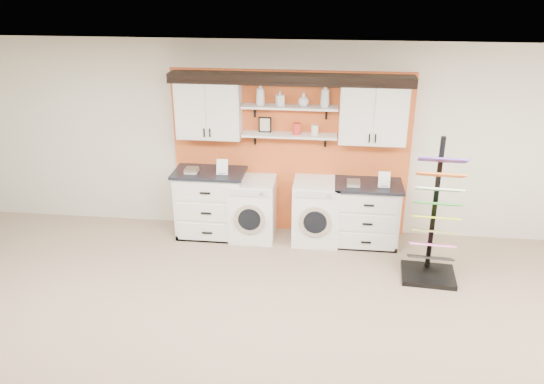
# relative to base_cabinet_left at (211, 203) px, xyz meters

# --- Properties ---
(ceiling) EXTENTS (10.00, 10.00, 0.00)m
(ceiling) POSITION_rel_base_cabinet_left_xyz_m (1.13, -3.64, 2.30)
(ceiling) COLOR white
(ceiling) RESTS_ON wall_back
(wall_back) EXTENTS (10.00, 0.00, 10.00)m
(wall_back) POSITION_rel_base_cabinet_left_xyz_m (1.13, 0.36, 0.90)
(wall_back) COLOR beige
(wall_back) RESTS_ON floor
(accent_panel) EXTENTS (3.40, 0.07, 2.40)m
(accent_panel) POSITION_rel_base_cabinet_left_xyz_m (1.13, 0.32, 0.70)
(accent_panel) COLOR #C95422
(accent_panel) RESTS_ON wall_back
(upper_cabinet_left) EXTENTS (0.90, 0.35, 0.84)m
(upper_cabinet_left) POSITION_rel_base_cabinet_left_xyz_m (-0.00, 0.15, 1.38)
(upper_cabinet_left) COLOR silver
(upper_cabinet_left) RESTS_ON wall_back
(upper_cabinet_right) EXTENTS (0.90, 0.35, 0.84)m
(upper_cabinet_right) POSITION_rel_base_cabinet_left_xyz_m (2.26, 0.15, 1.38)
(upper_cabinet_right) COLOR silver
(upper_cabinet_right) RESTS_ON wall_back
(shelf_lower) EXTENTS (1.32, 0.28, 0.03)m
(shelf_lower) POSITION_rel_base_cabinet_left_xyz_m (1.13, 0.16, 1.03)
(shelf_lower) COLOR silver
(shelf_lower) RESTS_ON wall_back
(shelf_upper) EXTENTS (1.32, 0.28, 0.03)m
(shelf_upper) POSITION_rel_base_cabinet_left_xyz_m (1.13, 0.16, 1.43)
(shelf_upper) COLOR silver
(shelf_upper) RESTS_ON wall_back
(crown_molding) EXTENTS (3.30, 0.41, 0.13)m
(crown_molding) POSITION_rel_base_cabinet_left_xyz_m (1.13, 0.17, 1.83)
(crown_molding) COLOR black
(crown_molding) RESTS_ON wall_back
(picture_frame) EXTENTS (0.18, 0.02, 0.22)m
(picture_frame) POSITION_rel_base_cabinet_left_xyz_m (0.78, 0.21, 1.15)
(picture_frame) COLOR black
(picture_frame) RESTS_ON shelf_lower
(canister_red) EXTENTS (0.11, 0.11, 0.16)m
(canister_red) POSITION_rel_base_cabinet_left_xyz_m (1.23, 0.16, 1.12)
(canister_red) COLOR red
(canister_red) RESTS_ON shelf_lower
(canister_cream) EXTENTS (0.10, 0.10, 0.14)m
(canister_cream) POSITION_rel_base_cabinet_left_xyz_m (1.48, 0.16, 1.11)
(canister_cream) COLOR silver
(canister_cream) RESTS_ON shelf_lower
(base_cabinet_left) EXTENTS (1.03, 0.66, 1.00)m
(base_cabinet_left) POSITION_rel_base_cabinet_left_xyz_m (0.00, 0.00, 0.00)
(base_cabinet_left) COLOR silver
(base_cabinet_left) RESTS_ON floor
(base_cabinet_right) EXTENTS (0.94, 0.66, 0.92)m
(base_cabinet_right) POSITION_rel_base_cabinet_left_xyz_m (2.26, 0.00, -0.04)
(base_cabinet_right) COLOR silver
(base_cabinet_right) RESTS_ON floor
(washer) EXTENTS (0.64, 0.71, 0.90)m
(washer) POSITION_rel_base_cabinet_left_xyz_m (0.62, -0.00, -0.05)
(washer) COLOR white
(washer) RESTS_ON floor
(dryer) EXTENTS (0.65, 0.71, 0.91)m
(dryer) POSITION_rel_base_cabinet_left_xyz_m (1.54, -0.00, -0.04)
(dryer) COLOR white
(dryer) RESTS_ON floor
(sample_rack) EXTENTS (0.70, 0.60, 1.83)m
(sample_rack) POSITION_rel_base_cabinet_left_xyz_m (3.03, -0.85, 0.06)
(sample_rack) COLOR black
(sample_rack) RESTS_ON floor
(soap_bottle_a) EXTENTS (0.14, 0.14, 0.31)m
(soap_bottle_a) POSITION_rel_base_cabinet_left_xyz_m (0.73, 0.16, 1.60)
(soap_bottle_a) COLOR silver
(soap_bottle_a) RESTS_ON shelf_upper
(soap_bottle_b) EXTENTS (0.13, 0.13, 0.22)m
(soap_bottle_b) POSITION_rel_base_cabinet_left_xyz_m (0.99, 0.16, 1.55)
(soap_bottle_b) COLOR silver
(soap_bottle_b) RESTS_ON shelf_upper
(soap_bottle_c) EXTENTS (0.20, 0.20, 0.18)m
(soap_bottle_c) POSITION_rel_base_cabinet_left_xyz_m (1.32, 0.16, 1.54)
(soap_bottle_c) COLOR silver
(soap_bottle_c) RESTS_ON shelf_upper
(soap_bottle_d) EXTENTS (0.15, 0.16, 0.33)m
(soap_bottle_d) POSITION_rel_base_cabinet_left_xyz_m (1.61, 0.16, 1.61)
(soap_bottle_d) COLOR silver
(soap_bottle_d) RESTS_ON shelf_upper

